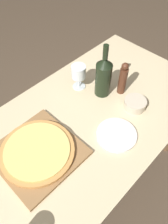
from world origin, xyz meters
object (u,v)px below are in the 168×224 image
at_px(pepper_mill, 123,79).
at_px(small_bowl, 135,104).
at_px(wine_glass, 79,73).
at_px(wine_bottle, 103,76).
at_px(pizza, 37,151).

relative_size(pepper_mill, small_bowl, 1.72).
bearing_deg(pepper_mill, wine_glass, -145.24).
distance_m(wine_bottle, wine_glass, 0.14).
xyz_separation_m(wine_bottle, small_bowl, (0.20, 0.04, -0.10)).
bearing_deg(small_bowl, wine_bottle, -169.23).
xyz_separation_m(wine_bottle, wine_glass, (-0.13, -0.06, -0.02)).
bearing_deg(wine_bottle, wine_glass, -155.51).
xyz_separation_m(pizza, wine_bottle, (-0.05, 0.51, 0.10)).
xyz_separation_m(pizza, wine_glass, (-0.18, 0.45, 0.08)).
relative_size(wine_bottle, wine_glass, 2.09).
bearing_deg(pizza, pepper_mill, 87.59).
height_order(pizza, pepper_mill, pepper_mill).
bearing_deg(pizza, wine_glass, 111.65).
bearing_deg(wine_glass, small_bowl, 16.41).
height_order(pizza, wine_glass, wine_glass).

